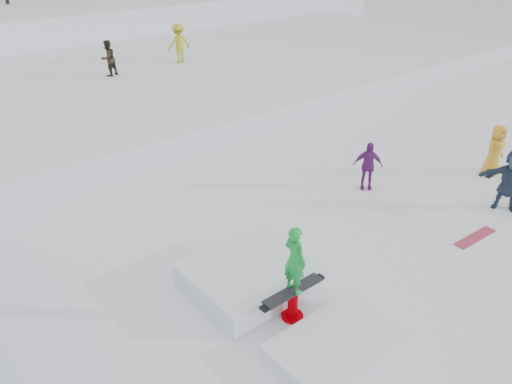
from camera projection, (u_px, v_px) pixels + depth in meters
ground at (295, 274)px, 11.21m from camera, size 120.00×120.00×0.00m
snow_midrise at (45, 94)px, 21.91m from camera, size 50.00×18.00×0.80m
walker_olive at (108, 58)px, 22.64m from camera, size 0.94×0.83×1.60m
walker_ygreen at (179, 43)px, 24.80m from camera, size 1.25×0.75×1.90m
spectator_purple at (368, 166)px, 14.56m from camera, size 0.85×0.86×1.46m
spectator_yellow at (495, 150)px, 15.36m from camera, size 0.80×0.53×1.62m
spectator_dark at (510, 180)px, 13.42m from camera, size 1.16×1.68×1.74m
loose_board_red at (475, 237)px, 12.50m from camera, size 1.41×0.36×0.03m
jib_rail_feature at (273, 291)px, 10.23m from camera, size 2.60×4.40×2.11m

